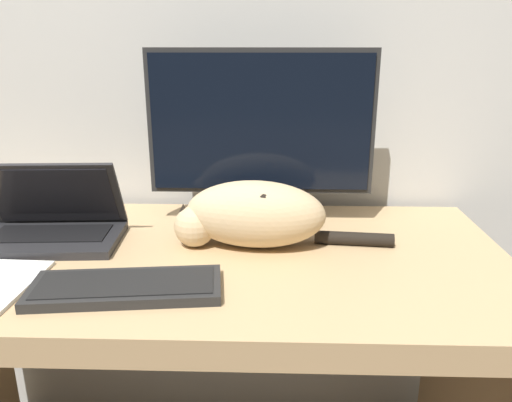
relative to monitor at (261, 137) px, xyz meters
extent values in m
cube|color=silver|center=(-0.15, 0.20, 0.30)|extent=(6.40, 0.06, 2.60)
cube|color=tan|center=(-0.15, -0.21, -0.26)|extent=(1.46, 0.71, 0.06)
cylinder|color=#282828|center=(0.00, 0.00, -0.22)|extent=(0.22, 0.22, 0.02)
cylinder|color=#282828|center=(0.00, 0.00, -0.17)|extent=(0.04, 0.04, 0.08)
cube|color=#282828|center=(0.00, 0.00, 0.04)|extent=(0.58, 0.02, 0.37)
cube|color=black|center=(0.00, -0.01, 0.04)|extent=(0.56, 0.01, 0.34)
cube|color=#232326|center=(-0.51, -0.17, -0.22)|extent=(0.35, 0.22, 0.02)
cube|color=black|center=(-0.51, -0.15, -0.21)|extent=(0.28, 0.13, 0.00)
cube|color=#232326|center=(-0.51, -0.12, -0.12)|extent=(0.34, 0.13, 0.18)
cube|color=black|center=(-0.51, -0.12, -0.13)|extent=(0.31, 0.11, 0.16)
cube|color=black|center=(-0.25, -0.40, -0.22)|extent=(0.38, 0.18, 0.02)
cube|color=black|center=(-0.25, -0.40, -0.21)|extent=(0.35, 0.15, 0.00)
ellipsoid|color=#D1B284|center=(-0.01, -0.16, -0.15)|extent=(0.35, 0.19, 0.16)
ellipsoid|color=black|center=(0.01, -0.16, -0.11)|extent=(0.16, 0.14, 0.06)
sphere|color=#D1B284|center=(-0.16, -0.17, -0.18)|extent=(0.10, 0.10, 0.10)
cone|color=black|center=(-0.18, -0.16, -0.14)|extent=(0.03, 0.03, 0.03)
cone|color=black|center=(-0.13, -0.17, -0.14)|extent=(0.03, 0.03, 0.03)
cylinder|color=black|center=(0.23, -0.15, -0.22)|extent=(0.19, 0.05, 0.03)
camera|label=1|loc=(0.03, -1.27, 0.24)|focal=35.00mm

